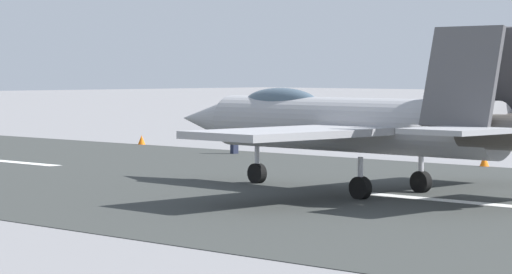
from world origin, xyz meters
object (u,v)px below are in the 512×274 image
(fighter_jet, at_px, (352,123))
(crew_person, at_px, (234,138))
(marker_cone_mid, at_px, (484,160))
(marker_cone_far, at_px, (142,140))

(fighter_jet, bearing_deg, crew_person, -33.30)
(fighter_jet, height_order, marker_cone_mid, fighter_jet)
(crew_person, relative_size, marker_cone_far, 3.06)
(crew_person, distance_m, marker_cone_far, 9.54)
(fighter_jet, relative_size, crew_person, 9.79)
(crew_person, height_order, marker_cone_mid, crew_person)
(marker_cone_mid, height_order, marker_cone_far, same)
(marker_cone_mid, xyz_separation_m, marker_cone_far, (23.15, 0.00, 0.00))
(crew_person, height_order, marker_cone_far, crew_person)
(fighter_jet, bearing_deg, marker_cone_far, -26.21)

